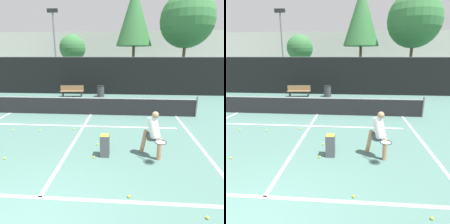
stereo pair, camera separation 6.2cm
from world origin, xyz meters
TOP-DOWN VIEW (x-y plane):
  - court_baseline_near at (0.00, 1.16)m, footprint 11.00×0.10m
  - court_service_line at (0.00, 5.89)m, footprint 8.25×0.10m
  - court_center_mark at (0.00, 4.43)m, footprint 0.10×6.56m
  - court_sideline_right at (4.51, 4.43)m, footprint 0.10×7.56m
  - net at (0.00, 7.71)m, footprint 11.09×0.09m
  - fence_back at (0.00, 13.65)m, footprint 24.00×0.06m
  - player_practicing at (2.73, 3.27)m, footprint 0.79×1.13m
  - tennis_ball_scattered_0 at (3.52, 0.80)m, footprint 0.07×0.07m
  - tennis_ball_scattered_1 at (-1.69, 5.10)m, footprint 0.07×0.07m
  - tennis_ball_scattered_2 at (-2.85, 5.07)m, footprint 0.07×0.07m
  - tennis_ball_scattered_3 at (-0.34, 5.43)m, footprint 0.07×0.07m
  - tennis_ball_scattered_4 at (0.93, 3.03)m, footprint 0.07×0.07m
  - tennis_ball_scattered_5 at (0.90, 3.96)m, footprint 0.07×0.07m
  - tennis_ball_scattered_7 at (2.00, 1.30)m, footprint 0.07×0.07m
  - tennis_ball_scattered_8 at (-1.80, 2.75)m, footprint 0.07×0.07m
  - ball_hopper at (1.25, 3.19)m, footprint 0.28×0.28m
  - courtside_bench at (-2.29, 12.45)m, footprint 1.79×0.58m
  - trash_bin at (-0.09, 12.61)m, footprint 0.57×0.57m
  - parked_car at (2.64, 17.22)m, footprint 1.75×4.09m
  - floodlight_mast at (-5.91, 19.61)m, footprint 1.10×0.24m
  - tree_west at (7.28, 17.77)m, footprint 4.90×4.90m
  - tree_mid at (2.52, 18.88)m, footprint 3.60×3.60m
  - tree_east at (-4.74, 22.44)m, footprint 3.13×3.13m
  - building_far at (0.00, 28.89)m, footprint 36.00×2.40m

SIDE VIEW (x-z plane):
  - court_baseline_near at x=0.00m, z-range 0.00..0.01m
  - court_service_line at x=0.00m, z-range 0.00..0.01m
  - court_center_mark at x=0.00m, z-range 0.00..0.01m
  - court_sideline_right at x=4.51m, z-range 0.00..0.01m
  - tennis_ball_scattered_0 at x=3.52m, z-range 0.00..0.07m
  - tennis_ball_scattered_1 at x=-1.69m, z-range 0.00..0.07m
  - tennis_ball_scattered_2 at x=-2.85m, z-range 0.00..0.07m
  - tennis_ball_scattered_3 at x=-0.34m, z-range 0.00..0.07m
  - tennis_ball_scattered_4 at x=0.93m, z-range 0.00..0.07m
  - tennis_ball_scattered_5 at x=0.90m, z-range 0.00..0.07m
  - tennis_ball_scattered_7 at x=2.00m, z-range 0.00..0.07m
  - tennis_ball_scattered_8 at x=-1.80m, z-range 0.00..0.07m
  - ball_hopper at x=1.25m, z-range 0.02..0.73m
  - trash_bin at x=-0.09m, z-range 0.00..0.85m
  - courtside_bench at x=-2.29m, z-range 0.04..0.90m
  - net at x=0.00m, z-range -0.02..1.05m
  - parked_car at x=2.64m, z-range -0.12..1.41m
  - player_practicing at x=2.73m, z-range 0.06..1.55m
  - fence_back at x=0.00m, z-range -0.01..2.97m
  - building_far at x=0.00m, z-range 0.00..6.40m
  - tree_east at x=-4.74m, z-range 1.17..6.68m
  - floodlight_mast at x=-5.91m, z-range 1.11..8.84m
  - tree_west at x=7.28m, z-range 1.85..10.47m
  - tree_mid at x=2.52m, z-range 1.98..11.58m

